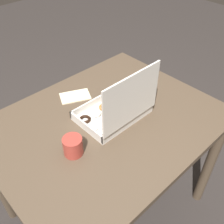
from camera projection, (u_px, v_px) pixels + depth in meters
name	position (u px, v px, depth m)	size (l,w,h in m)	color
ground_plane	(108.00, 205.00, 1.69)	(8.00, 8.00, 0.00)	#2D2826
dining_table	(106.00, 137.00, 1.28)	(1.04, 0.82, 0.74)	#4C3D2D
donut_box	(118.00, 109.00, 1.18)	(0.32, 0.23, 0.28)	silver
coffee_mug	(73.00, 146.00, 1.04)	(0.08, 0.08, 0.08)	#A3382D
paper_napkin	(75.00, 96.00, 1.34)	(0.17, 0.15, 0.01)	beige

